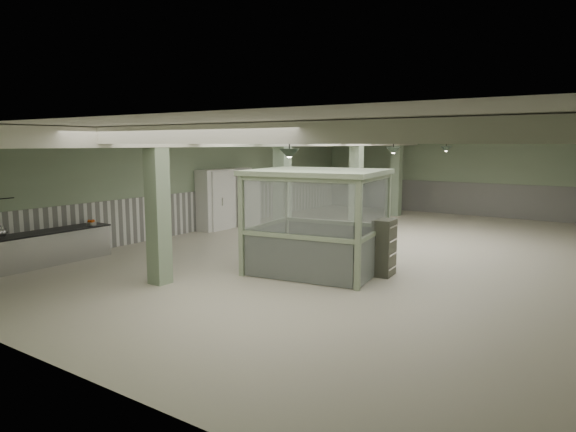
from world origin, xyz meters
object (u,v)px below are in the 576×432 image
Objects in this scene: guard_booth at (317,203)px; filing_cabinet at (384,247)px; prep_counter at (26,251)px; walkin_cooler at (225,197)px.

guard_booth is 2.56× the size of filing_cabinet.
filing_cabinet is (1.60, 0.58, -1.06)m from guard_booth.
prep_counter is at bearing -155.26° from filing_cabinet.
filing_cabinet is (8.07, 4.67, 0.25)m from prep_counter.
guard_booth reaches higher than filing_cabinet.
prep_counter is 8.04m from walkin_cooler.
guard_booth is 2.00m from filing_cabinet.
walkin_cooler is (-0.08, 8.00, 0.74)m from prep_counter.
walkin_cooler is at bearing 90.60° from prep_counter.
filing_cabinet is at bearing 30.08° from prep_counter.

